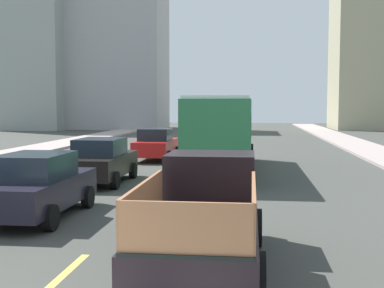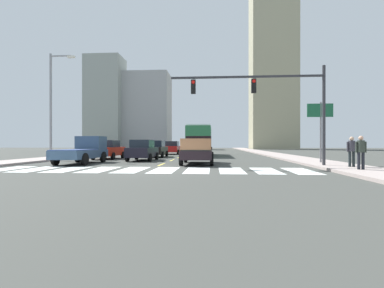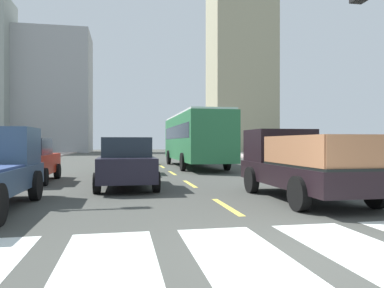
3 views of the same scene
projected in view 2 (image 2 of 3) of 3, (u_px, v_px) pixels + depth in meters
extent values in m
plane|color=#3F413D|center=(148.00, 170.00, 15.34)|extent=(160.00, 160.00, 0.00)
cube|color=#A79690|center=(278.00, 155.00, 32.50)|extent=(3.04, 110.00, 0.15)
cube|color=#A79690|center=(92.00, 155.00, 34.09)|extent=(3.04, 110.00, 0.15)
cube|color=silver|center=(7.00, 169.00, 15.93)|extent=(1.28, 3.69, 0.01)
cube|color=silver|center=(37.00, 169.00, 15.80)|extent=(1.28, 3.69, 0.01)
cube|color=silver|center=(68.00, 169.00, 15.67)|extent=(1.28, 3.69, 0.01)
cube|color=silver|center=(100.00, 170.00, 15.54)|extent=(1.28, 3.69, 0.01)
cube|color=silver|center=(132.00, 170.00, 15.41)|extent=(1.28, 3.69, 0.01)
cube|color=silver|center=(164.00, 170.00, 15.28)|extent=(1.28, 3.69, 0.01)
cube|color=silver|center=(198.00, 170.00, 15.15)|extent=(1.28, 3.69, 0.01)
cube|color=silver|center=(231.00, 170.00, 15.02)|extent=(1.28, 3.69, 0.01)
cube|color=silver|center=(266.00, 171.00, 14.89)|extent=(1.28, 3.69, 0.01)
cube|color=silver|center=(301.00, 171.00, 14.76)|extent=(1.28, 3.69, 0.01)
cube|color=#DFC64C|center=(161.00, 164.00, 19.33)|extent=(0.16, 2.40, 0.01)
cube|color=#DFC64C|center=(172.00, 160.00, 24.32)|extent=(0.16, 2.40, 0.01)
cube|color=#DFC64C|center=(179.00, 157.00, 29.31)|extent=(0.16, 2.40, 0.01)
cube|color=#DFC64C|center=(184.00, 155.00, 34.29)|extent=(0.16, 2.40, 0.01)
cube|color=#DFC64C|center=(188.00, 154.00, 39.28)|extent=(0.16, 2.40, 0.01)
cube|color=#DFC64C|center=(190.00, 153.00, 44.27)|extent=(0.16, 2.40, 0.01)
cube|color=#DFC64C|center=(193.00, 152.00, 49.25)|extent=(0.16, 2.40, 0.01)
cube|color=#DFC64C|center=(195.00, 151.00, 54.24)|extent=(0.16, 2.40, 0.01)
cube|color=black|center=(198.00, 154.00, 19.82)|extent=(1.96, 5.20, 0.56)
cube|color=black|center=(199.00, 143.00, 21.52)|extent=(1.84, 1.60, 1.00)
cube|color=#19232D|center=(199.00, 141.00, 21.96)|extent=(1.72, 0.08, 0.56)
cube|color=black|center=(197.00, 150.00, 18.87)|extent=(1.84, 3.30, 0.06)
cylinder|color=black|center=(186.00, 157.00, 21.45)|extent=(0.22, 0.80, 0.80)
cylinder|color=black|center=(212.00, 157.00, 21.31)|extent=(0.22, 0.80, 0.80)
cylinder|color=black|center=(181.00, 159.00, 18.34)|extent=(0.22, 0.80, 0.80)
cylinder|color=black|center=(212.00, 160.00, 18.20)|extent=(0.22, 0.80, 0.80)
cube|color=#966140|center=(183.00, 144.00, 18.94)|extent=(0.06, 3.17, 0.70)
cube|color=#966140|center=(211.00, 144.00, 18.81)|extent=(0.06, 3.17, 0.70)
cube|color=#966140|center=(195.00, 144.00, 17.29)|extent=(1.80, 0.06, 0.70)
cube|color=#354D69|center=(81.00, 154.00, 20.07)|extent=(1.96, 5.20, 0.56)
cube|color=#354D69|center=(91.00, 143.00, 21.76)|extent=(1.84, 1.60, 1.00)
cube|color=#19232D|center=(94.00, 141.00, 22.20)|extent=(1.72, 0.08, 0.56)
cube|color=navy|center=(75.00, 150.00, 19.12)|extent=(1.84, 3.30, 0.06)
cylinder|color=black|center=(78.00, 157.00, 21.70)|extent=(0.22, 0.80, 0.80)
cylinder|color=black|center=(103.00, 157.00, 21.55)|extent=(0.22, 0.80, 0.80)
cylinder|color=black|center=(55.00, 159.00, 18.59)|extent=(0.22, 0.80, 0.80)
cylinder|color=black|center=(85.00, 159.00, 18.44)|extent=(0.22, 0.80, 0.80)
cube|color=#2B7344|center=(200.00, 140.00, 33.38)|extent=(2.50, 10.80, 2.70)
cube|color=#19232D|center=(200.00, 137.00, 33.38)|extent=(2.52, 9.94, 0.80)
cube|color=silver|center=(200.00, 128.00, 33.38)|extent=(2.40, 10.37, 0.12)
cylinder|color=black|center=(192.00, 151.00, 36.81)|extent=(0.22, 1.00, 1.00)
cylinder|color=black|center=(211.00, 151.00, 36.63)|extent=(0.22, 1.00, 1.00)
cylinder|color=black|center=(187.00, 152.00, 30.51)|extent=(0.22, 1.00, 1.00)
cylinder|color=black|center=(211.00, 152.00, 30.33)|extent=(0.22, 1.00, 1.00)
cube|color=black|center=(156.00, 150.00, 29.77)|extent=(1.80, 4.40, 0.76)
cube|color=#1E2833|center=(156.00, 144.00, 29.62)|extent=(1.58, 2.11, 0.64)
cylinder|color=black|center=(150.00, 154.00, 31.19)|extent=(0.22, 0.64, 0.64)
cylinder|color=black|center=(167.00, 154.00, 31.06)|extent=(0.22, 0.64, 0.64)
cylinder|color=black|center=(144.00, 155.00, 28.47)|extent=(0.22, 0.64, 0.64)
cylinder|color=black|center=(162.00, 155.00, 28.34)|extent=(0.22, 0.64, 0.64)
cube|color=red|center=(109.00, 151.00, 26.48)|extent=(1.80, 4.40, 0.76)
cube|color=#1E2833|center=(108.00, 144.00, 26.33)|extent=(1.58, 2.11, 0.64)
cylinder|color=black|center=(105.00, 155.00, 27.91)|extent=(0.22, 0.64, 0.64)
cylinder|color=black|center=(123.00, 155.00, 27.77)|extent=(0.22, 0.64, 0.64)
cylinder|color=black|center=(93.00, 156.00, 25.18)|extent=(0.22, 0.64, 0.64)
cylinder|color=black|center=(113.00, 156.00, 25.05)|extent=(0.22, 0.64, 0.64)
cube|color=red|center=(172.00, 149.00, 37.96)|extent=(1.80, 4.40, 0.76)
cube|color=#1E2833|center=(172.00, 144.00, 37.81)|extent=(1.58, 2.11, 0.64)
cylinder|color=black|center=(167.00, 151.00, 39.39)|extent=(0.22, 0.64, 0.64)
cylinder|color=black|center=(180.00, 152.00, 39.26)|extent=(0.22, 0.64, 0.64)
cylinder|color=black|center=(164.00, 152.00, 36.67)|extent=(0.22, 0.64, 0.64)
cylinder|color=black|center=(178.00, 152.00, 36.54)|extent=(0.22, 0.64, 0.64)
cube|color=black|center=(143.00, 152.00, 23.80)|extent=(1.80, 4.40, 0.76)
cube|color=#1E2833|center=(142.00, 144.00, 23.65)|extent=(1.58, 2.11, 0.64)
cylinder|color=black|center=(137.00, 156.00, 25.22)|extent=(0.22, 0.64, 0.64)
cylinder|color=black|center=(157.00, 156.00, 25.09)|extent=(0.22, 0.64, 0.64)
cylinder|color=black|center=(127.00, 157.00, 22.50)|extent=(0.22, 0.64, 0.64)
cylinder|color=black|center=(150.00, 158.00, 22.37)|extent=(0.22, 0.64, 0.64)
cylinder|color=#2D2D33|center=(324.00, 116.00, 16.80)|extent=(0.18, 0.18, 6.00)
cube|color=#2D2D33|center=(246.00, 77.00, 17.13)|extent=(9.03, 0.12, 0.12)
cube|color=black|center=(254.00, 86.00, 17.09)|extent=(0.28, 0.24, 0.84)
cylinder|color=red|center=(254.00, 81.00, 16.96)|extent=(0.20, 0.04, 0.20)
cylinder|color=black|center=(254.00, 85.00, 16.96)|extent=(0.20, 0.04, 0.20)
cylinder|color=black|center=(254.00, 90.00, 16.96)|extent=(0.20, 0.04, 0.20)
cube|color=black|center=(193.00, 87.00, 17.36)|extent=(0.28, 0.24, 0.84)
cylinder|color=red|center=(193.00, 82.00, 17.23)|extent=(0.20, 0.04, 0.20)
cylinder|color=black|center=(193.00, 86.00, 17.23)|extent=(0.20, 0.04, 0.20)
cylinder|color=black|center=(193.00, 91.00, 17.23)|extent=(0.20, 0.04, 0.20)
cylinder|color=slate|center=(321.00, 133.00, 19.28)|extent=(0.12, 0.12, 4.20)
cube|color=#195737|center=(320.00, 110.00, 19.26)|extent=(1.70, 0.06, 0.90)
cylinder|color=gray|center=(51.00, 107.00, 24.23)|extent=(0.20, 0.20, 9.00)
cube|color=gray|center=(61.00, 56.00, 24.15)|extent=(1.80, 0.10, 0.10)
cube|color=silver|center=(71.00, 57.00, 24.09)|extent=(0.60, 0.28, 0.16)
cylinder|color=#1E2628|center=(350.00, 159.00, 15.61)|extent=(0.14, 0.14, 0.84)
cylinder|color=#1E2628|center=(354.00, 159.00, 15.60)|extent=(0.14, 0.14, 0.84)
cylinder|color=#35343D|center=(352.00, 146.00, 15.60)|extent=(0.34, 0.34, 0.58)
cylinder|color=#35343D|center=(347.00, 147.00, 15.62)|extent=(0.09, 0.09, 0.54)
cylinder|color=#35343D|center=(356.00, 147.00, 15.59)|extent=(0.09, 0.09, 0.54)
sphere|color=tan|center=(352.00, 139.00, 15.60)|extent=(0.22, 0.22, 0.22)
cylinder|color=black|center=(359.00, 161.00, 13.97)|extent=(0.14, 0.14, 0.84)
cylinder|color=black|center=(363.00, 161.00, 13.96)|extent=(0.14, 0.14, 0.84)
cylinder|color=#2F3830|center=(361.00, 146.00, 13.96)|extent=(0.34, 0.34, 0.58)
cylinder|color=#2F3830|center=(356.00, 147.00, 13.98)|extent=(0.09, 0.09, 0.54)
cylinder|color=#2F3830|center=(366.00, 147.00, 13.95)|extent=(0.09, 0.09, 0.54)
sphere|color=tan|center=(361.00, 138.00, 13.96)|extent=(0.22, 0.22, 0.22)
cube|color=tan|center=(273.00, 48.00, 74.12)|extent=(11.24, 9.06, 52.46)
cube|color=#949B94|center=(105.00, 103.00, 71.37)|extent=(8.71, 7.05, 22.86)
cube|color=#9C9D9E|center=(147.00, 112.00, 74.19)|extent=(11.74, 8.96, 19.29)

